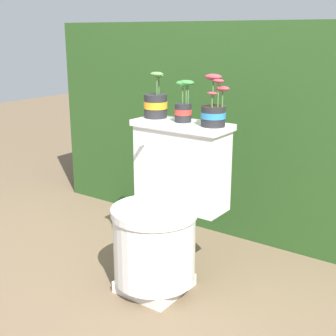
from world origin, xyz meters
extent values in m
plane|color=brown|center=(0.00, 0.00, 0.00)|extent=(12.00, 12.00, 0.00)
cube|color=#284C1E|center=(0.00, 1.21, 0.64)|extent=(2.86, 0.88, 1.27)
cube|color=silver|center=(-0.05, 0.00, 0.03)|extent=(0.29, 0.30, 0.06)
cylinder|color=silver|center=(-0.05, 0.00, 0.22)|extent=(0.39, 0.39, 0.33)
cylinder|color=silver|center=(-0.05, 0.00, 0.41)|extent=(0.41, 0.41, 0.04)
cube|color=silver|center=(-0.05, 0.23, 0.57)|extent=(0.46, 0.18, 0.40)
cube|color=silver|center=(-0.05, 0.23, 0.78)|extent=(0.49, 0.21, 0.03)
cylinder|color=silver|center=(-0.21, 0.11, 0.69)|extent=(0.02, 0.05, 0.02)
cylinder|color=#262628|center=(-0.23, 0.25, 0.86)|extent=(0.12, 0.12, 0.12)
cylinder|color=orange|center=(-0.23, 0.25, 0.86)|extent=(0.12, 0.12, 0.04)
cylinder|color=#332319|center=(-0.23, 0.25, 0.91)|extent=(0.11, 0.11, 0.01)
cylinder|color=#4C753D|center=(-0.22, 0.27, 0.96)|extent=(0.01, 0.01, 0.09)
ellipsoid|color=#569342|center=(-0.22, 0.27, 1.01)|extent=(0.05, 0.04, 0.02)
cylinder|color=#4C753D|center=(-0.20, 0.23, 0.96)|extent=(0.01, 0.01, 0.10)
ellipsoid|color=#569342|center=(-0.20, 0.23, 1.02)|extent=(0.07, 0.05, 0.02)
cylinder|color=#262628|center=(-0.05, 0.23, 0.84)|extent=(0.08, 0.08, 0.09)
cylinder|color=red|center=(-0.05, 0.23, 0.85)|extent=(0.08, 0.08, 0.03)
cylinder|color=#332319|center=(-0.05, 0.23, 0.88)|extent=(0.07, 0.07, 0.01)
cylinder|color=#4C753D|center=(-0.04, 0.24, 0.93)|extent=(0.01, 0.01, 0.09)
ellipsoid|color=#387F38|center=(-0.04, 0.24, 0.99)|extent=(0.08, 0.05, 0.03)
cylinder|color=#4C753D|center=(-0.03, 0.24, 0.93)|extent=(0.01, 0.01, 0.09)
ellipsoid|color=#387F38|center=(-0.03, 0.24, 0.99)|extent=(0.06, 0.04, 0.03)
cylinder|color=#4C753D|center=(-0.05, 0.23, 0.93)|extent=(0.01, 0.01, 0.08)
ellipsoid|color=#387F38|center=(-0.05, 0.23, 0.98)|extent=(0.07, 0.05, 0.03)
cylinder|color=#262628|center=(0.12, 0.22, 0.84)|extent=(0.11, 0.11, 0.09)
cylinder|color=#2D84BC|center=(0.12, 0.22, 0.85)|extent=(0.12, 0.12, 0.03)
cylinder|color=#332319|center=(0.12, 0.22, 0.89)|extent=(0.10, 0.10, 0.01)
cylinder|color=#4C753D|center=(0.10, 0.26, 0.95)|extent=(0.01, 0.01, 0.12)
ellipsoid|color=#93333D|center=(0.10, 0.26, 1.02)|extent=(0.09, 0.06, 0.03)
cylinder|color=#4C753D|center=(0.16, 0.20, 0.95)|extent=(0.01, 0.01, 0.11)
ellipsoid|color=#93333D|center=(0.16, 0.20, 1.01)|extent=(0.05, 0.04, 0.02)
cylinder|color=#4C753D|center=(0.17, 0.21, 0.93)|extent=(0.01, 0.01, 0.08)
ellipsoid|color=#93333D|center=(0.17, 0.21, 0.97)|extent=(0.07, 0.05, 0.02)
cylinder|color=#4C753D|center=(0.14, 0.18, 0.92)|extent=(0.01, 0.01, 0.06)
ellipsoid|color=#93333D|center=(0.14, 0.18, 0.96)|extent=(0.05, 0.04, 0.01)
camera|label=1|loc=(1.19, -1.62, 1.22)|focal=50.00mm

